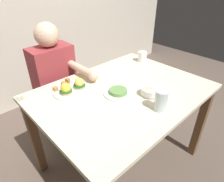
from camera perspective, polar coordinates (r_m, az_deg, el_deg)
ground_plane at (r=1.87m, az=2.54°, el=-19.55°), size 6.00×6.00×0.00m
dining_table at (r=1.43m, az=3.13°, el=-3.44°), size 1.20×0.90×0.74m
eggs_benedict_plate at (r=1.37m, az=-11.64°, el=0.76°), size 0.27×0.27×0.09m
fruit_bowl at (r=1.33m, az=11.08°, el=-0.09°), size 0.12×0.12×0.06m
coffee_mug at (r=1.84m, az=8.99°, el=10.04°), size 0.11×0.08×0.09m
fork at (r=1.00m, az=1.77°, el=-14.00°), size 0.15×0.07×0.00m
water_glass_near at (r=1.18m, az=14.08°, el=-3.16°), size 0.08×0.08×0.13m
side_plate at (r=1.32m, az=1.82°, el=-0.42°), size 0.20×0.20×0.04m
diner_person at (r=1.74m, az=-15.94°, el=2.84°), size 0.34×0.54×1.14m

